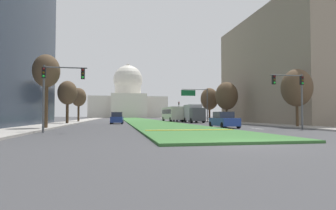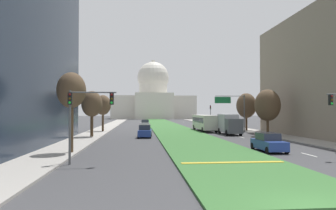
{
  "view_description": "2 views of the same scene",
  "coord_description": "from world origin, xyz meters",
  "px_view_note": "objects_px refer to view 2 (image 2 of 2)",
  "views": [
    {
      "loc": [
        -5.79,
        -11.58,
        1.34
      ],
      "look_at": [
        2.12,
        30.94,
        2.93
      ],
      "focal_mm": 29.54,
      "sensor_mm": 36.0,
      "label": 1
    },
    {
      "loc": [
        -6.44,
        -10.58,
        3.75
      ],
      "look_at": [
        -1.99,
        36.79,
        4.67
      ],
      "focal_mm": 32.07,
      "sensor_mm": 36.0,
      "label": 2
    }
  ],
  "objects_px": {
    "traffic_light_far_right": "(210,113)",
    "street_tree_left_mid": "(92,104)",
    "sedan_distant": "(216,126)",
    "box_truck_delivery": "(229,124)",
    "overhead_guide_sign": "(233,106)",
    "street_tree_right_far": "(246,106)",
    "street_tree_left_near": "(71,91)",
    "street_tree_left_far": "(103,105)",
    "sedan_lead_stopped": "(269,143)",
    "sedan_midblock": "(145,131)",
    "capitol_building": "(153,98)",
    "sedan_far_horizon": "(145,123)",
    "city_bus": "(204,122)",
    "street_tree_right_mid": "(268,105)",
    "traffic_light_near_left": "(82,110)"
  },
  "relations": [
    {
      "from": "capitol_building",
      "to": "street_tree_left_near",
      "type": "relative_size",
      "value": 5.52
    },
    {
      "from": "traffic_light_near_left",
      "to": "street_tree_right_far",
      "type": "bearing_deg",
      "value": 53.87
    },
    {
      "from": "traffic_light_far_right",
      "to": "street_tree_left_mid",
      "type": "distance_m",
      "value": 39.85
    },
    {
      "from": "street_tree_right_mid",
      "to": "traffic_light_near_left",
      "type": "bearing_deg",
      "value": -137.02
    },
    {
      "from": "traffic_light_far_right",
      "to": "street_tree_left_far",
      "type": "relative_size",
      "value": 0.79
    },
    {
      "from": "street_tree_left_near",
      "to": "street_tree_left_far",
      "type": "bearing_deg",
      "value": 91.27
    },
    {
      "from": "box_truck_delivery",
      "to": "traffic_light_near_left",
      "type": "bearing_deg",
      "value": -125.99
    },
    {
      "from": "capitol_building",
      "to": "sedan_far_horizon",
      "type": "height_order",
      "value": "capitol_building"
    },
    {
      "from": "sedan_midblock",
      "to": "city_bus",
      "type": "distance_m",
      "value": 16.54
    },
    {
      "from": "capitol_building",
      "to": "sedan_distant",
      "type": "distance_m",
      "value": 90.6
    },
    {
      "from": "street_tree_left_mid",
      "to": "traffic_light_far_right",
      "type": "bearing_deg",
      "value": 52.11
    },
    {
      "from": "street_tree_right_far",
      "to": "city_bus",
      "type": "height_order",
      "value": "street_tree_right_far"
    },
    {
      "from": "capitol_building",
      "to": "street_tree_right_mid",
      "type": "distance_m",
      "value": 103.65
    },
    {
      "from": "capitol_building",
      "to": "sedan_distant",
      "type": "relative_size",
      "value": 9.34
    },
    {
      "from": "traffic_light_near_left",
      "to": "street_tree_left_near",
      "type": "height_order",
      "value": "street_tree_left_near"
    },
    {
      "from": "overhead_guide_sign",
      "to": "street_tree_right_far",
      "type": "relative_size",
      "value": 0.93
    },
    {
      "from": "capitol_building",
      "to": "sedan_distant",
      "type": "bearing_deg",
      "value": -84.95
    },
    {
      "from": "overhead_guide_sign",
      "to": "sedan_distant",
      "type": "height_order",
      "value": "overhead_guide_sign"
    },
    {
      "from": "box_truck_delivery",
      "to": "city_bus",
      "type": "bearing_deg",
      "value": 105.69
    },
    {
      "from": "sedan_distant",
      "to": "box_truck_delivery",
      "type": "relative_size",
      "value": 0.66
    },
    {
      "from": "overhead_guide_sign",
      "to": "box_truck_delivery",
      "type": "height_order",
      "value": "overhead_guide_sign"
    },
    {
      "from": "traffic_light_far_right",
      "to": "street_tree_left_mid",
      "type": "xyz_separation_m",
      "value": [
        -24.46,
        -31.43,
        1.35
      ]
    },
    {
      "from": "capitol_building",
      "to": "box_truck_delivery",
      "type": "relative_size",
      "value": 6.13
    },
    {
      "from": "capitol_building",
      "to": "city_bus",
      "type": "bearing_deg",
      "value": -86.59
    },
    {
      "from": "street_tree_left_near",
      "to": "street_tree_right_mid",
      "type": "xyz_separation_m",
      "value": [
        24.77,
        15.99,
        -0.87
      ]
    },
    {
      "from": "capitol_building",
      "to": "sedan_far_horizon",
      "type": "xyz_separation_m",
      "value": [
        -5.3,
        -75.23,
        -9.02
      ]
    },
    {
      "from": "street_tree_left_mid",
      "to": "sedan_lead_stopped",
      "type": "height_order",
      "value": "street_tree_left_mid"
    },
    {
      "from": "traffic_light_far_right",
      "to": "street_tree_right_mid",
      "type": "relative_size",
      "value": 0.75
    },
    {
      "from": "street_tree_left_mid",
      "to": "street_tree_right_mid",
      "type": "height_order",
      "value": "street_tree_right_mid"
    },
    {
      "from": "street_tree_right_far",
      "to": "sedan_far_horizon",
      "type": "relative_size",
      "value": 1.54
    },
    {
      "from": "street_tree_left_far",
      "to": "box_truck_delivery",
      "type": "relative_size",
      "value": 1.02
    },
    {
      "from": "sedan_lead_stopped",
      "to": "capitol_building",
      "type": "bearing_deg",
      "value": 92.61
    },
    {
      "from": "sedan_lead_stopped",
      "to": "sedan_midblock",
      "type": "distance_m",
      "value": 19.18
    },
    {
      "from": "box_truck_delivery",
      "to": "traffic_light_far_right",
      "type": "bearing_deg",
      "value": 82.59
    },
    {
      "from": "traffic_light_near_left",
      "to": "sedan_distant",
      "type": "bearing_deg",
      "value": 61.76
    },
    {
      "from": "street_tree_left_far",
      "to": "sedan_midblock",
      "type": "relative_size",
      "value": 1.51
    },
    {
      "from": "street_tree_right_mid",
      "to": "city_bus",
      "type": "xyz_separation_m",
      "value": [
        -6.96,
        11.8,
        -2.8
      ]
    },
    {
      "from": "traffic_light_near_left",
      "to": "sedan_lead_stopped",
      "type": "height_order",
      "value": "traffic_light_near_left"
    },
    {
      "from": "capitol_building",
      "to": "sedan_lead_stopped",
      "type": "distance_m",
      "value": 119.23
    },
    {
      "from": "street_tree_right_far",
      "to": "sedan_distant",
      "type": "distance_m",
      "value": 6.8
    },
    {
      "from": "capitol_building",
      "to": "box_truck_delivery",
      "type": "height_order",
      "value": "capitol_building"
    },
    {
      "from": "street_tree_left_far",
      "to": "city_bus",
      "type": "xyz_separation_m",
      "value": [
        18.42,
        0.39,
        -2.96
      ]
    },
    {
      "from": "sedan_lead_stopped",
      "to": "city_bus",
      "type": "bearing_deg",
      "value": 90.0
    },
    {
      "from": "traffic_light_far_right",
      "to": "sedan_midblock",
      "type": "bearing_deg",
      "value": -118.11
    },
    {
      "from": "traffic_light_far_right",
      "to": "street_tree_left_mid",
      "type": "height_order",
      "value": "street_tree_left_mid"
    },
    {
      "from": "traffic_light_near_left",
      "to": "sedan_distant",
      "type": "xyz_separation_m",
      "value": [
        18.4,
        34.26,
        -2.98
      ]
    },
    {
      "from": "street_tree_right_far",
      "to": "sedan_far_horizon",
      "type": "xyz_separation_m",
      "value": [
        -18.51,
        16.4,
        -3.9
      ]
    },
    {
      "from": "traffic_light_far_right",
      "to": "box_truck_delivery",
      "type": "distance_m",
      "value": 28.08
    },
    {
      "from": "capitol_building",
      "to": "sedan_lead_stopped",
      "type": "bearing_deg",
      "value": -87.39
    },
    {
      "from": "traffic_light_near_left",
      "to": "street_tree_right_mid",
      "type": "bearing_deg",
      "value": 42.98
    }
  ]
}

